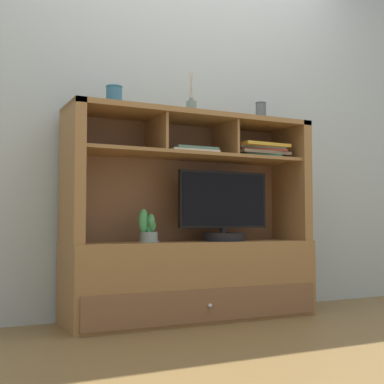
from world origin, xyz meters
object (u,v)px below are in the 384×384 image
at_px(potted_orchid, 148,230).
at_px(magazine_stack_centre, 190,151).
at_px(media_console, 191,254).
at_px(accent_vase, 261,112).
at_px(ceramic_vase, 114,97).
at_px(magazine_stack_left, 259,151).
at_px(diffuser_bottle, 191,108).
at_px(tv_monitor, 223,212).

bearing_deg(potted_orchid, magazine_stack_centre, -4.72).
bearing_deg(media_console, accent_vase, -2.06).
distance_m(magazine_stack_centre, accent_vase, 0.59).
xyz_separation_m(magazine_stack_centre, ceramic_vase, (-0.46, 0.04, 0.28)).
height_order(magazine_stack_left, accent_vase, accent_vase).
distance_m(magazine_stack_centre, ceramic_vase, 0.54).
height_order(media_console, accent_vase, accent_vase).
bearing_deg(magazine_stack_left, magazine_stack_centre, 179.90).
distance_m(magazine_stack_centre, diffuser_bottle, 0.27).
xyz_separation_m(potted_orchid, magazine_stack_centre, (0.26, -0.02, 0.46)).
bearing_deg(magazine_stack_centre, tv_monitor, -0.87).
bearing_deg(magazine_stack_left, diffuser_bottle, 174.36).
relative_size(tv_monitor, potted_orchid, 3.12).
relative_size(potted_orchid, accent_vase, 1.48).
relative_size(potted_orchid, diffuser_bottle, 0.72).
bearing_deg(accent_vase, media_console, 177.94).
xyz_separation_m(potted_orchid, diffuser_bottle, (0.29, 0.02, 0.73)).
distance_m(magazine_stack_left, ceramic_vase, 0.98).
bearing_deg(diffuser_bottle, magazine_stack_left, -5.64).
xyz_separation_m(diffuser_bottle, accent_vase, (0.49, -0.02, 0.02)).
height_order(magazine_stack_centre, accent_vase, accent_vase).
xyz_separation_m(magazine_stack_left, diffuser_bottle, (-0.45, 0.04, 0.24)).
relative_size(magazine_stack_left, diffuser_bottle, 1.37).
xyz_separation_m(media_console, accent_vase, (0.49, -0.02, 0.89)).
bearing_deg(media_console, ceramic_vase, -179.58).
height_order(potted_orchid, ceramic_vase, ceramic_vase).
xyz_separation_m(tv_monitor, magazine_stack_centre, (-0.22, 0.00, 0.36)).
height_order(magazine_stack_centre, diffuser_bottle, diffuser_bottle).
xyz_separation_m(media_console, tv_monitor, (0.19, -0.05, 0.25)).
xyz_separation_m(tv_monitor, potted_orchid, (-0.48, 0.02, -0.10)).
bearing_deg(tv_monitor, accent_vase, 5.43).
bearing_deg(media_console, magazine_stack_left, -5.42).
relative_size(magazine_stack_left, accent_vase, 2.82).
relative_size(media_console, potted_orchid, 7.94).
height_order(ceramic_vase, accent_vase, accent_vase).
bearing_deg(diffuser_bottle, potted_orchid, -175.42).
relative_size(magazine_stack_centre, ceramic_vase, 2.39).
bearing_deg(tv_monitor, magazine_stack_centre, 179.13).
bearing_deg(accent_vase, magazine_stack_left, -143.39).
xyz_separation_m(diffuser_bottle, ceramic_vase, (-0.49, -0.01, 0.01)).
height_order(tv_monitor, magazine_stack_left, magazine_stack_left).
bearing_deg(potted_orchid, ceramic_vase, 175.09).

